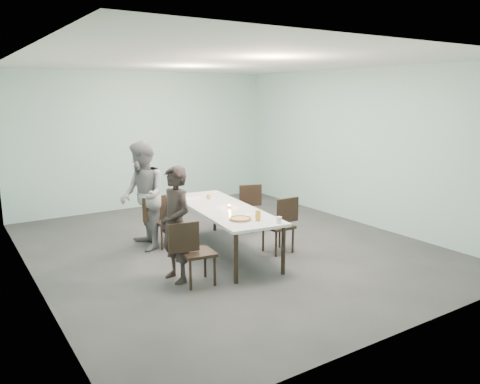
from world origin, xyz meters
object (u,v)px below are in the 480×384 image
diner_near (176,224)px  amber_tumbler (208,197)px  beer_glass (258,216)px  tealight (229,207)px  water_tumbler (279,220)px  chair_far_right (245,205)px  table (223,211)px  side_plate (250,215)px  pizza (240,219)px  chair_near_left (192,249)px  chair_far_left (161,217)px  diner_far (143,196)px  chair_near_right (282,221)px

diner_near → amber_tumbler: bearing=128.5°
beer_glass → tealight: size_ratio=2.68×
beer_glass → diner_near: bearing=164.0°
beer_glass → water_tumbler: size_ratio=1.67×
chair_far_right → diner_near: size_ratio=0.55×
table → side_plate: bearing=-82.7°
water_tumbler → chair_far_right: bearing=68.8°
pizza → side_plate: bearing=31.9°
table → chair_near_left: 1.36m
chair_far_right → chair_far_left: bearing=19.8°
chair_near_left → water_tumbler: bearing=-8.7°
beer_glass → table: bearing=90.0°
chair_far_left → diner_far: (-0.27, 0.06, 0.39)m
tealight → amber_tumbler: amber_tumbler is taller
diner_near → beer_glass: (1.13, -0.32, 0.03)m
pizza → table: bearing=76.1°
chair_far_left → beer_glass: size_ratio=5.80×
table → chair_near_right: chair_near_right is taller
chair_far_left → chair_near_right: 2.01m
chair_far_left → pizza: 1.74m
table → chair_far_left: (-0.71, 0.84, -0.19)m
beer_glass → diner_far: bearing=117.9°
diner_far → side_plate: diner_far is taller
chair_far_left → diner_far: bearing=161.0°
chair_far_right → amber_tumbler: bearing=32.1°
chair_near_right → diner_far: size_ratio=0.49×
chair_near_right → chair_far_right: same height
chair_near_left → chair_near_right: same height
table → chair_near_right: 0.96m
chair_far_right → diner_far: diner_far is taller
chair_far_left → diner_far: diner_far is taller
water_tumbler → chair_far_left: bearing=113.2°
chair_far_left → water_tumbler: bearing=-72.6°
diner_far → chair_far_right: bearing=95.5°
diner_far → pizza: bearing=31.7°
table → beer_glass: bearing=-90.0°
water_tumbler → diner_near: bearing=155.7°
diner_far → amber_tumbler: diner_far is taller
chair_far_right → diner_near: diner_near is taller
table → diner_far: size_ratio=1.51×
chair_near_left → diner_far: size_ratio=0.49×
chair_near_right → tealight: bearing=-25.8°
chair_near_left → amber_tumbler: chair_near_left is taller
chair_near_left → chair_far_right: bearing=48.1°
chair_far_right → pizza: 2.05m
diner_far → diner_near: bearing=1.7°
table → water_tumbler: size_ratio=29.84×
table → chair_near_left: (-1.02, -0.89, -0.19)m
table → chair_far_right: 1.31m
beer_glass → water_tumbler: beer_glass is taller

